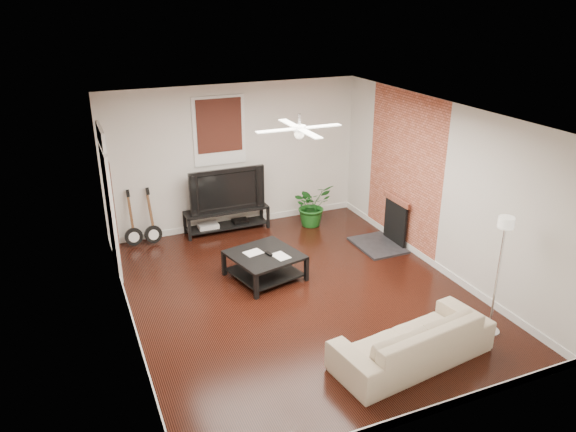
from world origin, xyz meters
name	(u,v)px	position (x,y,z in m)	size (l,w,h in m)	color
room	(299,210)	(0.00, 0.00, 1.40)	(5.01, 6.01, 2.81)	black
brick_accent	(404,171)	(2.49, 1.00, 1.40)	(0.02, 2.20, 2.80)	#B35439
fireplace	(386,222)	(2.20, 1.00, 0.46)	(0.80, 1.10, 0.92)	black
window_back	(219,131)	(-0.30, 2.97, 1.95)	(1.00, 0.06, 1.30)	#3D1510
door_left	(110,200)	(-2.46, 1.90, 1.25)	(0.08, 1.00, 2.50)	white
tv_stand	(227,220)	(-0.29, 2.78, 0.23)	(1.63, 0.43, 0.46)	black
tv	(225,188)	(-0.29, 2.80, 0.87)	(1.46, 0.19, 0.84)	black
coffee_table	(265,266)	(-0.29, 0.69, 0.22)	(1.03, 1.03, 0.43)	black
sofa	(413,339)	(0.64, -2.08, 0.31)	(2.10, 0.82, 0.61)	#BCA88D
floor_lamp	(497,277)	(1.99, -1.98, 0.86)	(0.28, 0.28, 1.72)	white
potted_plant	(312,205)	(1.36, 2.40, 0.42)	(0.76, 0.66, 0.85)	#19591A
guitar_left	(132,220)	(-2.07, 2.75, 0.53)	(0.33, 0.23, 1.06)	black
guitar_right	(152,217)	(-1.72, 2.72, 0.53)	(0.33, 0.23, 1.06)	black
ceiling_fan	(299,128)	(0.00, 0.00, 2.60)	(1.24, 1.24, 0.32)	white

